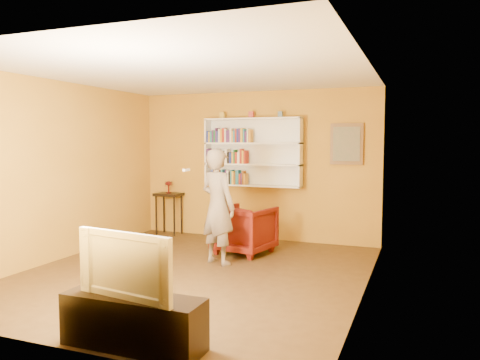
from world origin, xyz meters
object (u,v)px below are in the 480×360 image
console_table (169,200)px  tv_cabinet (133,322)px  ruby_lustre (169,184)px  armchair (244,229)px  bookshelf (254,152)px  television (132,263)px  person (218,207)px

console_table → tv_cabinet: size_ratio=0.63×
console_table → ruby_lustre: ruby_lustre is taller
console_table → tv_cabinet: (2.24, -4.50, -0.43)m
ruby_lustre → armchair: bearing=-25.6°
bookshelf → television: bearing=-83.2°
ruby_lustre → television: (2.24, -4.50, -0.22)m
television → bookshelf: bearing=105.6°
armchair → television: 3.62m
ruby_lustre → armchair: (1.91, -0.91, -0.58)m
tv_cabinet → television: (-0.00, 0.00, 0.52)m
console_table → ruby_lustre: bearing=90.0°
armchair → tv_cabinet: size_ratio=0.66×
armchair → tv_cabinet: 3.60m
console_table → person: 2.44m
ruby_lustre → tv_cabinet: size_ratio=0.18×
bookshelf → ruby_lustre: size_ratio=7.83×
bookshelf → console_table: (-1.68, -0.16, -0.93)m
ruby_lustre → tv_cabinet: 5.08m
person → tv_cabinet: 2.94m
armchair → ruby_lustre: bearing=-13.7°
person → console_table: bearing=-20.9°
person → tv_cabinet: (0.46, -2.84, -0.62)m
bookshelf → ruby_lustre: 1.80m
television → ruby_lustre: bearing=125.2°
ruby_lustre → person: person is taller
tv_cabinet → ruby_lustre: bearing=116.5°
armchair → television: (0.33, -3.59, 0.36)m
console_table → person: size_ratio=0.48×
console_table → armchair: (1.91, -0.91, -0.28)m
person → television: person is taller
armchair → tv_cabinet: armchair is taller
console_table → armchair: size_ratio=0.95×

